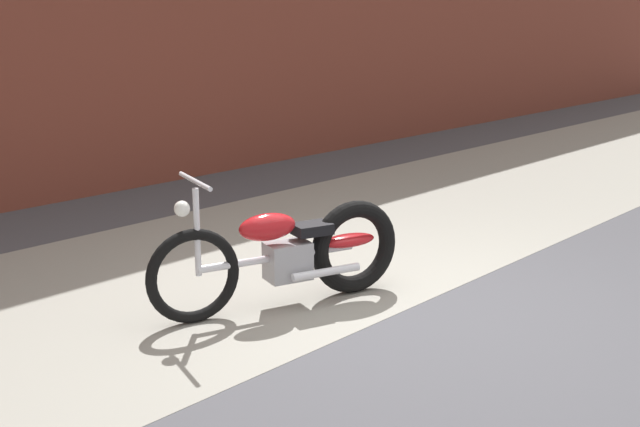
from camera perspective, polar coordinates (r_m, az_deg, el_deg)
ground_plane at (r=5.93m, az=6.62°, el=-6.73°), size 80.00×80.00×0.00m
sidewalk_slab at (r=7.04m, az=-4.92°, el=-3.24°), size 36.00×3.50×0.01m
motorcycle_red at (r=5.86m, az=-1.65°, el=-2.78°), size 1.93×0.86×1.03m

